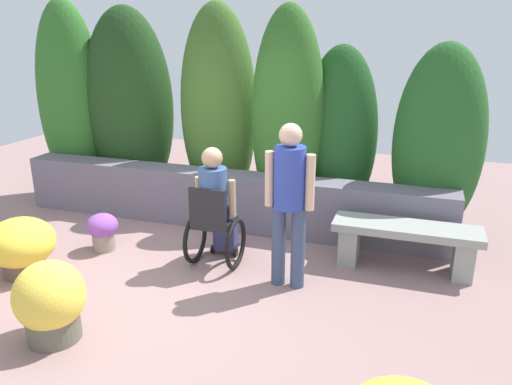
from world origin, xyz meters
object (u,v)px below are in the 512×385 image
(person_in_wheelchair, at_px, (216,210))
(flower_pot_small_foreground, at_px, (21,246))
(person_standing_companion, at_px, (289,196))
(flower_pot_terracotta_by_wall, at_px, (50,302))
(stone_bench, at_px, (405,240))
(flower_pot_red_accent, at_px, (103,230))

(person_in_wheelchair, height_order, flower_pot_small_foreground, person_in_wheelchair)
(person_standing_companion, xyz_separation_m, flower_pot_terracotta_by_wall, (-1.62, -1.51, -0.61))
(flower_pot_small_foreground, bearing_deg, stone_bench, 20.08)
(person_standing_companion, xyz_separation_m, flower_pot_red_accent, (-2.27, 0.13, -0.70))
(flower_pot_red_accent, bearing_deg, person_standing_companion, -3.38)
(flower_pot_red_accent, distance_m, flower_pot_small_foreground, 0.90)
(flower_pot_red_accent, bearing_deg, stone_bench, 10.31)
(stone_bench, distance_m, person_standing_companion, 1.47)
(stone_bench, xyz_separation_m, flower_pot_red_accent, (-3.37, -0.61, -0.08))
(person_in_wheelchair, xyz_separation_m, flower_pot_small_foreground, (-1.84, -0.88, -0.30))
(person_standing_companion, distance_m, flower_pot_terracotta_by_wall, 2.30)
(person_standing_companion, xyz_separation_m, flower_pot_small_foreground, (-2.72, -0.65, -0.63))
(stone_bench, height_order, person_standing_companion, person_standing_companion)
(flower_pot_red_accent, relative_size, flower_pot_small_foreground, 0.64)
(person_in_wheelchair, distance_m, flower_pot_red_accent, 1.45)
(flower_pot_terracotta_by_wall, relative_size, flower_pot_small_foreground, 1.00)
(stone_bench, distance_m, flower_pot_red_accent, 3.43)
(flower_pot_small_foreground, bearing_deg, flower_pot_terracotta_by_wall, -38.29)
(person_in_wheelchair, height_order, flower_pot_red_accent, person_in_wheelchair)
(flower_pot_terracotta_by_wall, relative_size, flower_pot_red_accent, 1.56)
(person_in_wheelchair, relative_size, flower_pot_red_accent, 2.97)
(person_standing_companion, relative_size, flower_pot_terracotta_by_wall, 2.37)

